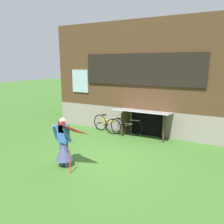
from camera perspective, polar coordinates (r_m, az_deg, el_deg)
ground_plane at (r=7.49m, az=-0.83°, el=-12.17°), size 60.00×60.00×0.00m
log_house at (r=12.21m, az=11.93°, el=9.13°), size 8.74×6.63×4.92m
person at (r=6.94m, az=-12.42°, el=-8.70°), size 0.61×0.52×1.55m
kite at (r=6.19m, az=-13.87°, el=-6.03°), size 0.97×1.04×1.44m
bicycle_silver at (r=9.76m, az=3.05°, el=-3.89°), size 1.67×0.34×0.77m
bicycle_yellow at (r=10.14m, az=-0.92°, el=-3.12°), size 1.77×0.39×0.81m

